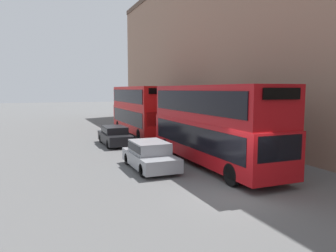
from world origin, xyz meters
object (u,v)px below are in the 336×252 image
(car_dark_sedan, at_px, (150,154))
(bus_second_in_queue, at_px, (140,108))
(car_hatchback, at_px, (115,135))
(pedestrian, at_px, (159,123))
(bus_leading, at_px, (212,122))

(car_dark_sedan, bearing_deg, bus_second_in_queue, 74.90)
(car_hatchback, bearing_deg, bus_second_in_queue, 53.22)
(bus_second_in_queue, bearing_deg, pedestrian, 43.72)
(bus_second_in_queue, distance_m, car_hatchback, 5.92)
(bus_leading, bearing_deg, pedestrian, 79.84)
(bus_leading, bearing_deg, car_dark_sedan, 171.42)
(pedestrian, bearing_deg, car_hatchback, -130.66)
(car_hatchback, distance_m, pedestrian, 9.57)
(car_dark_sedan, height_order, pedestrian, pedestrian)
(car_dark_sedan, bearing_deg, pedestrian, 67.84)
(car_hatchback, bearing_deg, bus_leading, -68.36)
(bus_leading, height_order, pedestrian, bus_leading)
(bus_leading, bearing_deg, car_hatchback, 111.64)
(car_hatchback, bearing_deg, car_dark_sedan, -90.00)
(bus_leading, xyz_separation_m, car_hatchback, (-3.40, 8.57, -1.66))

